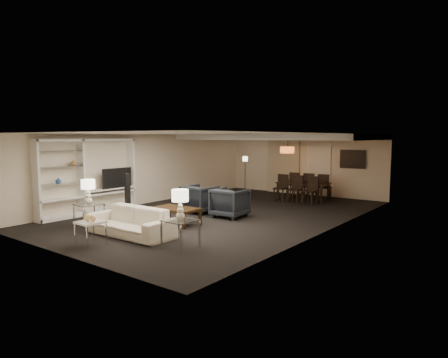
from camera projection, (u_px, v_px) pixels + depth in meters
floor at (224, 214)px, 12.54m from camera, size 11.00×11.00×0.00m
ceiling at (224, 134)px, 12.28m from camera, size 7.00×11.00×0.02m
wall_back at (304, 165)px, 16.75m from camera, size 7.00×0.02×2.50m
wall_front at (59, 194)px, 8.07m from camera, size 7.00×0.02×2.50m
wall_left at (148, 169)px, 14.53m from camera, size 0.02×11.00×2.50m
wall_right at (332, 182)px, 10.29m from camera, size 0.02×11.00×2.50m
ceiling_soffit at (280, 137)px, 15.05m from camera, size 7.00×4.00×0.20m
curtains at (284, 165)px, 17.24m from camera, size 1.50×0.12×2.40m
door at (319, 170)px, 16.33m from camera, size 0.90×0.05×2.10m
painting at (353, 159)px, 15.42m from camera, size 0.95×0.04×0.65m
media_unit at (88, 177)px, 12.37m from camera, size 0.38×3.40×2.35m
pendant_light at (287, 150)px, 14.92m from camera, size 0.52×0.52×0.24m
sofa at (130, 222)px, 9.74m from camera, size 2.37×0.97×0.69m
coffee_table at (176, 216)px, 11.02m from camera, size 1.29×0.75×0.46m
armchair_left at (200, 199)px, 12.70m from camera, size 0.96×0.98×0.88m
armchair_right at (230, 203)px, 11.98m from camera, size 0.98×1.01×0.88m
side_table_left at (89, 215)px, 10.78m from camera, size 0.73×0.73×0.60m
side_table_right at (181, 233)px, 8.72m from camera, size 0.66×0.66×0.60m
table_lamp_left at (88, 192)px, 10.71m from camera, size 0.41×0.41×0.67m
table_lamp_right at (180, 205)px, 8.65m from camera, size 0.40×0.40×0.67m
marble_table at (91, 233)px, 8.88m from camera, size 0.55×0.55×0.54m
gold_gourd_a at (88, 217)px, 8.91m from camera, size 0.17×0.17×0.17m
gold_gourd_b at (93, 218)px, 8.79m from camera, size 0.15×0.15×0.15m
television at (115, 178)px, 13.13m from camera, size 1.12×0.15×0.64m
vase_blue at (58, 180)px, 11.58m from camera, size 0.17×0.17×0.17m
vase_amber at (74, 162)px, 11.93m from camera, size 0.17×0.17×0.18m
floor_speaker at (128, 194)px, 12.56m from camera, size 0.15×0.15×1.26m
dining_table at (303, 192)px, 15.20m from camera, size 1.99×1.21×0.67m
chair_nl at (281, 188)px, 15.03m from camera, size 0.48×0.48×1.00m
chair_nm at (295, 189)px, 14.67m from camera, size 0.47×0.47×1.00m
chair_nr at (310, 190)px, 14.30m from camera, size 0.51×0.51×1.00m
chair_fl at (297, 185)px, 16.06m from camera, size 0.47×0.47×1.00m
chair_fm at (310, 186)px, 15.69m from camera, size 0.51×0.51×1.00m
chair_fr at (325, 187)px, 15.33m from camera, size 0.50×0.50×1.00m
floor_lamp at (245, 174)px, 17.48m from camera, size 0.28×0.28×1.56m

